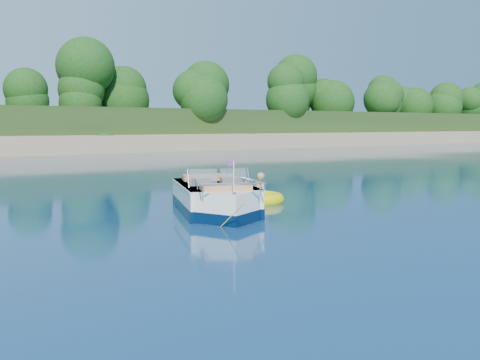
{
  "coord_description": "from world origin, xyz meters",
  "views": [
    {
      "loc": [
        -7.71,
        -9.42,
        2.4
      ],
      "look_at": [
        0.49,
        3.12,
        0.85
      ],
      "focal_mm": 40.0,
      "sensor_mm": 36.0,
      "label": 1
    }
  ],
  "objects": [
    {
      "name": "ground",
      "position": [
        0.0,
        0.0,
        0.0
      ],
      "size": [
        160.0,
        160.0,
        0.0
      ],
      "primitive_type": "plane",
      "color": "#0A2749",
      "rests_on": "ground"
    },
    {
      "name": "motorboat",
      "position": [
        -0.36,
        2.99,
        0.34
      ],
      "size": [
        2.96,
        5.11,
        1.77
      ],
      "rotation": [
        0.0,
        0.0,
        -0.33
      ],
      "color": "white",
      "rests_on": "ground"
    },
    {
      "name": "tow_tube",
      "position": [
        1.83,
        4.04,
        0.1
      ],
      "size": [
        1.54,
        1.54,
        0.4
      ],
      "rotation": [
        0.0,
        0.0,
        0.03
      ],
      "color": "#E3D600",
      "rests_on": "ground"
    },
    {
      "name": "boy",
      "position": [
        1.75,
        3.99,
        0.0
      ],
      "size": [
        0.49,
        0.78,
        1.43
      ],
      "primitive_type": "imported",
      "rotation": [
        0.0,
        -0.17,
        1.81
      ],
      "color": "tan",
      "rests_on": "ground"
    }
  ]
}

